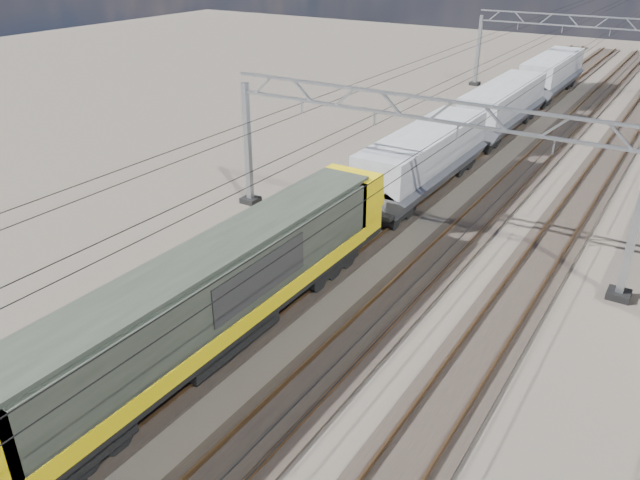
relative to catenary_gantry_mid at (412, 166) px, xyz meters
The scene contains 12 objects.
ground 5.59m from the catenary_gantry_mid, 90.00° to the right, with size 160.00×160.00×0.00m, color black.
track_outer_west 8.17m from the catenary_gantry_mid, 146.31° to the right, with size 2.60×140.00×0.30m.
track_loco 5.89m from the catenary_gantry_mid, 116.57° to the right, with size 2.60×140.00×0.30m.
track_inner_east 5.89m from the catenary_gantry_mid, 63.43° to the right, with size 2.60×140.00×0.30m.
track_outer_east 8.17m from the catenary_gantry_mid, 33.69° to the right, with size 2.60×140.00×0.30m.
catenary_gantry_mid is the anchor object (origin of this frame).
catenary_gantry_far 36.00m from the catenary_gantry_mid, 90.00° to the left, with size 19.90×0.90×7.11m.
overhead_wires 4.40m from the catenary_gantry_mid, 90.00° to the left, with size 12.03×140.00×0.53m.
locomotive 11.76m from the catenary_gantry_mid, 99.88° to the right, with size 2.76×21.10×3.62m.
hopper_wagon_lead 6.74m from the catenary_gantry_mid, 107.85° to the left, with size 3.38×13.00×3.25m.
hopper_wagon_mid 20.58m from the catenary_gantry_mid, 95.60° to the left, with size 3.38×13.00×3.25m.
hopper_wagon_third 34.71m from the catenary_gantry_mid, 93.31° to the left, with size 3.38×13.00×3.25m.
Camera 1 is at (10.88, -21.02, 13.30)m, focal length 35.00 mm.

